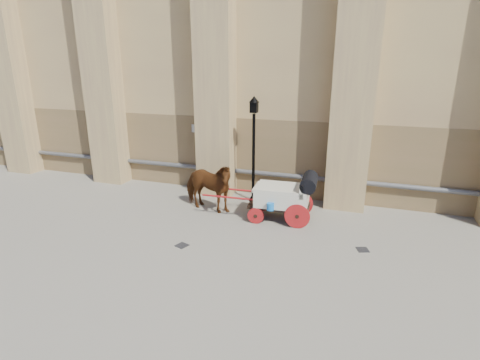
% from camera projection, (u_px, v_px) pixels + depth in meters
% --- Properties ---
extents(ground, '(90.00, 90.00, 0.00)m').
position_uv_depth(ground, '(204.00, 232.00, 11.70)').
color(ground, '#6E685B').
rests_on(ground, ground).
extents(horse, '(2.33, 1.43, 1.83)m').
position_uv_depth(horse, '(208.00, 186.00, 13.12)').
color(horse, '#613013').
rests_on(horse, ground).
extents(carriage, '(3.83, 1.41, 1.65)m').
position_uv_depth(carriage, '(286.00, 195.00, 12.36)').
color(carriage, black).
rests_on(carriage, ground).
extents(street_lamp, '(0.37, 0.37, 3.94)m').
position_uv_depth(street_lamp, '(254.00, 147.00, 13.70)').
color(street_lamp, black).
rests_on(street_lamp, ground).
extents(drain_grate_near, '(0.41, 0.41, 0.01)m').
position_uv_depth(drain_grate_near, '(182.00, 245.00, 10.86)').
color(drain_grate_near, black).
rests_on(drain_grate_near, ground).
extents(drain_grate_far, '(0.41, 0.41, 0.01)m').
position_uv_depth(drain_grate_far, '(363.00, 250.00, 10.62)').
color(drain_grate_far, black).
rests_on(drain_grate_far, ground).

